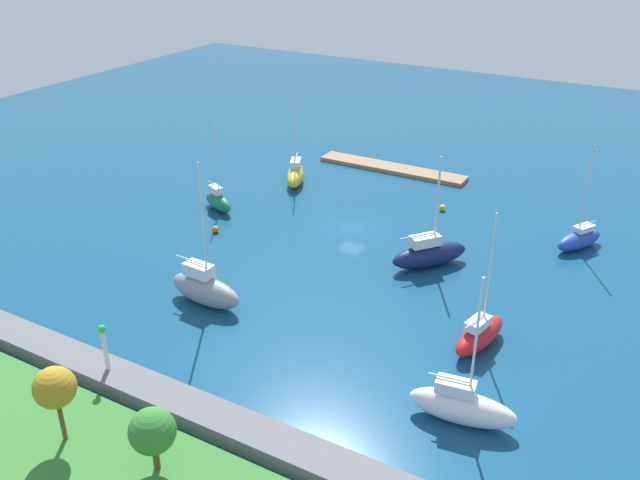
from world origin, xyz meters
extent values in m
plane|color=navy|center=(0.00, 0.00, 0.00)|extent=(160.00, 160.00, 0.00)
cube|color=#997A56|center=(3.56, -18.36, 0.25)|extent=(19.85, 3.03, 0.50)
cube|color=slate|center=(0.00, 32.20, 0.58)|extent=(56.72, 2.82, 1.15)
cube|color=#387A33|center=(0.00, 40.73, 0.40)|extent=(58.76, 12.62, 0.80)
cylinder|color=silver|center=(3.28, 32.20, 2.75)|extent=(0.36, 0.36, 3.20)
sphere|color=green|center=(3.28, 32.20, 4.60)|extent=(0.56, 0.56, 0.56)
cylinder|color=brown|center=(0.67, 38.56, 2.44)|extent=(0.29, 0.29, 3.27)
sphere|color=#AD841E|center=(0.67, 38.56, 4.87)|extent=(2.65, 2.65, 2.65)
cylinder|color=brown|center=(-6.13, 37.59, 1.82)|extent=(0.41, 0.41, 2.04)
sphere|color=#337F2D|center=(-6.13, 37.59, 3.69)|extent=(2.83, 2.83, 2.83)
ellipsoid|color=yellow|center=(11.99, -7.92, 1.09)|extent=(4.53, 6.66, 2.19)
cube|color=silver|center=(12.21, -8.39, 2.59)|extent=(2.06, 2.60, 0.79)
cylinder|color=silver|center=(11.85, -7.63, 6.51)|extent=(0.15, 0.15, 8.64)
cylinder|color=silver|center=(12.52, -9.05, 3.13)|extent=(1.46, 2.89, 0.12)
ellipsoid|color=#141E4C|center=(-10.39, 4.02, 1.16)|extent=(6.66, 7.65, 2.33)
cube|color=silver|center=(-10.00, 4.52, 2.82)|extent=(2.83, 3.09, 1.00)
cylinder|color=silver|center=(-10.63, 3.71, 6.69)|extent=(0.19, 0.19, 8.72)
cylinder|color=silver|center=(-9.48, 5.20, 3.47)|extent=(2.43, 3.07, 0.15)
ellipsoid|color=red|center=(-18.73, 14.63, 1.02)|extent=(3.25, 6.66, 2.05)
cube|color=silver|center=(-18.63, 15.13, 2.41)|extent=(1.63, 2.49, 0.72)
cylinder|color=silver|center=(-18.80, 14.31, 6.73)|extent=(0.15, 0.15, 9.37)
cylinder|color=silver|center=(-18.51, 15.69, 2.92)|extent=(0.70, 2.79, 0.12)
ellipsoid|color=#2347B2|center=(-22.12, -6.99, 0.92)|extent=(4.54, 6.15, 1.83)
cube|color=silver|center=(-22.36, -7.41, 2.11)|extent=(2.03, 2.43, 0.56)
cylinder|color=silver|center=(-21.98, -6.73, 6.43)|extent=(0.14, 0.14, 9.20)
cylinder|color=silver|center=(-22.58, -7.82, 2.54)|extent=(1.30, 2.23, 0.12)
ellipsoid|color=white|center=(-20.41, 23.65, 1.16)|extent=(7.45, 3.06, 2.32)
cube|color=silver|center=(-19.84, 23.73, 2.74)|extent=(2.75, 1.59, 0.84)
cylinder|color=silver|center=(-20.77, 23.60, 6.77)|extent=(0.17, 0.17, 8.90)
cylinder|color=silver|center=(-19.38, 23.79, 3.31)|extent=(2.80, 0.53, 0.14)
ellipsoid|color=#19724C|center=(15.39, 3.29, 0.96)|extent=(5.23, 3.44, 1.91)
cube|color=silver|center=(15.75, 3.13, 2.33)|extent=(2.03, 1.57, 0.83)
cylinder|color=silver|center=(15.16, 3.39, 5.92)|extent=(0.12, 0.12, 8.01)
cylinder|color=silver|center=(16.21, 2.93, 2.89)|extent=(2.14, 1.02, 0.10)
ellipsoid|color=gray|center=(3.92, 20.14, 1.32)|extent=(7.42, 2.67, 2.63)
cube|color=silver|center=(4.50, 20.11, 3.18)|extent=(2.70, 1.50, 1.10)
cylinder|color=silver|center=(3.55, 20.16, 7.88)|extent=(0.18, 0.18, 10.50)
cylinder|color=silver|center=(5.30, 20.06, 3.88)|extent=(3.50, 0.34, 0.14)
sphere|color=orange|center=(12.06, 8.25, 0.37)|extent=(0.74, 0.74, 0.74)
sphere|color=yellow|center=(-6.88, -9.09, 0.37)|extent=(0.73, 0.73, 0.73)
camera|label=1|loc=(-29.83, 59.41, 31.34)|focal=38.24mm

